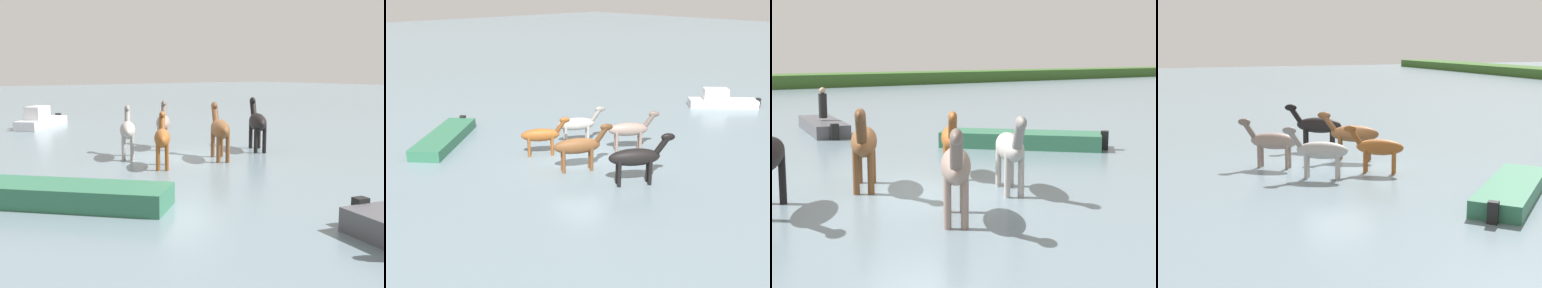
{
  "view_description": "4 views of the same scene",
  "coord_description": "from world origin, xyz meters",
  "views": [
    {
      "loc": [
        10.57,
        14.69,
        3.14
      ],
      "look_at": [
        0.23,
        0.76,
        0.61
      ],
      "focal_mm": 48.02,
      "sensor_mm": 36.0,
      "label": 1
    },
    {
      "loc": [
        -13.23,
        12.45,
        7.25
      ],
      "look_at": [
        -0.75,
        0.94,
        1.13
      ],
      "focal_mm": 41.18,
      "sensor_mm": 36.0,
      "label": 2
    },
    {
      "loc": [
        -6.68,
        -10.83,
        3.01
      ],
      "look_at": [
        0.71,
        -0.74,
        1.11
      ],
      "focal_mm": 54.81,
      "sensor_mm": 36.0,
      "label": 3
    },
    {
      "loc": [
        19.65,
        -7.15,
        4.76
      ],
      "look_at": [
        -0.55,
        0.74,
        0.72
      ],
      "focal_mm": 52.02,
      "sensor_mm": 36.0,
      "label": 4
    }
  ],
  "objects": [
    {
      "name": "horse_gray_outer",
      "position": [
        1.6,
        -1.23,
        1.0
      ],
      "size": [
        1.47,
        2.2,
        1.81
      ],
      "rotation": [
        0.0,
        0.0,
        4.2
      ],
      "color": "#9E9993",
      "rests_on": "ground_plane"
    },
    {
      "name": "person_spotter_bow",
      "position": [
        2.3,
        10.72,
        1.13
      ],
      "size": [
        0.32,
        0.32,
        1.19
      ],
      "color": "black",
      "rests_on": "boat_skiff_near"
    },
    {
      "name": "ground_plane",
      "position": [
        0.0,
        0.0,
        0.0
      ],
      "size": [
        167.56,
        167.56,
        0.0
      ],
      "primitive_type": "plane",
      "color": "slate"
    },
    {
      "name": "boat_skiff_near",
      "position": [
        2.35,
        10.88,
        0.17
      ],
      "size": [
        2.19,
        4.72,
        0.73
      ],
      "rotation": [
        0.0,
        0.0,
        1.35
      ],
      "color": "#4C4C51",
      "rests_on": "ground_plane"
    },
    {
      "name": "boat_launch_far",
      "position": [
        6.12,
        3.46,
        0.18
      ],
      "size": [
        4.58,
        4.82,
        0.76
      ],
      "rotation": [
        0.0,
        0.0,
        2.31
      ],
      "color": "#2D6B4C",
      "rests_on": "ground_plane"
    },
    {
      "name": "horse_lead",
      "position": [
        1.59,
        0.98,
        0.95
      ],
      "size": [
        1.51,
        2.04,
        1.73
      ],
      "rotation": [
        0.0,
        0.0,
        4.13
      ],
      "color": "brown",
      "rests_on": "ground_plane"
    },
    {
      "name": "horse_dun_straggler",
      "position": [
        -0.83,
        0.95,
        1.07
      ],
      "size": [
        1.57,
        2.36,
        1.95
      ],
      "rotation": [
        0.0,
        0.0,
        4.2
      ],
      "color": "brown",
      "rests_on": "ground_plane"
    },
    {
      "name": "horse_pinto_flank",
      "position": [
        -0.68,
        -2.39,
        1.02
      ],
      "size": [
        1.67,
        2.16,
        1.85
      ],
      "rotation": [
        0.0,
        0.0,
        4.1
      ],
      "color": "gray",
      "rests_on": "ground_plane"
    }
  ]
}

